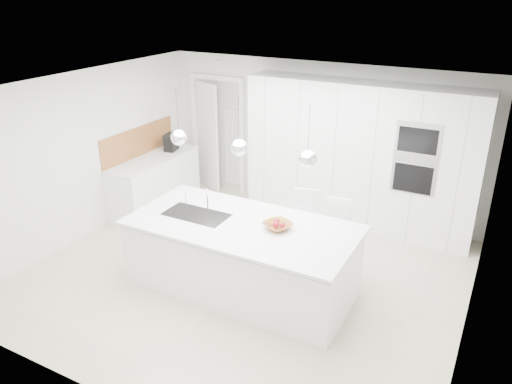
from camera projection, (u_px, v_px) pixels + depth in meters
The scene contains 27 objects.
floor at pixel (246, 274), 6.74m from camera, with size 5.50×5.50×0.00m, color beige.
wall_back at pixel (318, 138), 8.29m from camera, with size 5.50×5.50×0.00m, color silver.
wall_left at pixel (84, 156), 7.44m from camera, with size 5.00×5.00×0.00m, color silver.
ceiling at pixel (244, 90), 5.77m from camera, with size 5.50×5.50×0.00m, color white.
tall_cabinets at pixel (359, 156), 7.74m from camera, with size 3.60×0.60×2.30m, color white.
oven_stack at pixel (415, 159), 7.02m from camera, with size 0.62×0.04×1.05m, color #A5A5A8, non-canonical shape.
doorway_frame at pixel (218, 136), 9.19m from camera, with size 1.11×0.08×2.13m, color white, non-canonical shape.
hallway_door at pixel (205, 136), 9.27m from camera, with size 0.82×0.04×2.00m, color white.
radiator at pixel (233, 148), 9.12m from camera, with size 0.32×0.04×1.40m, color white, non-canonical shape.
left_base_cabinets at pixel (155, 184), 8.61m from camera, with size 0.60×1.80×0.86m, color white.
left_worktop at pixel (153, 159), 8.43m from camera, with size 0.62×1.82×0.04m, color white.
oak_backsplash at pixel (139, 142), 8.45m from camera, with size 0.02×1.80×0.50m, color #A36939.
island_base at pixel (241, 259), 6.29m from camera, with size 2.80×1.20×0.86m, color white.
island_worktop at pixel (242, 225), 6.15m from camera, with size 2.84×1.40×0.04m, color white.
island_sink at pixel (196, 220), 6.42m from camera, with size 0.84×0.44×0.18m, color #3F3F42, non-canonical shape.
island_tap at pixel (208, 199), 6.47m from camera, with size 0.02×0.02×0.30m, color white.
pendant_left at pixel (179, 137), 6.08m from camera, with size 0.20×0.20×0.20m, color white.
pendant_mid at pixel (239, 147), 5.71m from camera, with size 0.20×0.20×0.20m, color white.
pendant_right at pixel (308, 159), 5.35m from camera, with size 0.20×0.20×0.20m, color white.
fruit_bowl at pixel (278, 226), 6.00m from camera, with size 0.33×0.33×0.08m, color #A36939.
espresso_machine at pixel (171, 142), 8.76m from camera, with size 0.18×0.28×0.30m, color black.
bar_stool_left at pixel (302, 228), 6.88m from camera, with size 0.34×0.48×1.04m, color white, non-canonical shape.
bar_stool_right at pixel (333, 240), 6.53m from camera, with size 0.35×0.49×1.07m, color white, non-canonical shape.
apple_a at pixel (277, 222), 6.04m from camera, with size 0.08×0.08×0.08m, color maroon.
apple_b at pixel (276, 224), 5.97m from camera, with size 0.08×0.08×0.08m, color maroon.
apple_c at pixel (282, 225), 5.97m from camera, with size 0.07×0.07×0.07m, color maroon.
banana_bunch at pixel (276, 221), 5.98m from camera, with size 0.20×0.20×0.03m, color gold.
Camera 1 is at (2.84, -5.03, 3.66)m, focal length 35.00 mm.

